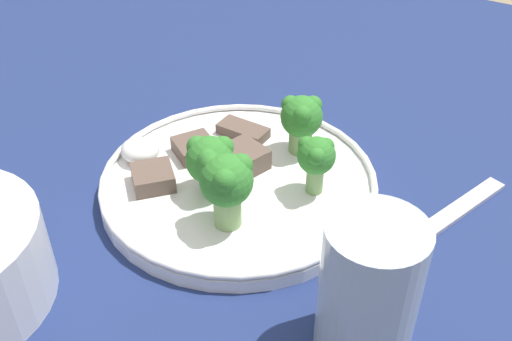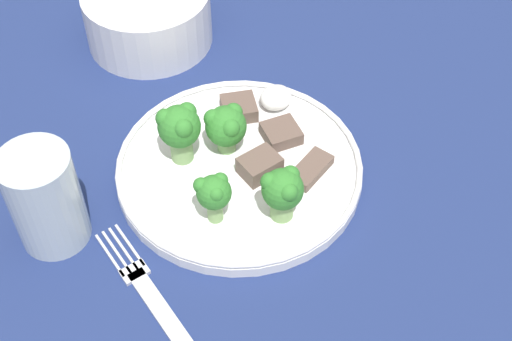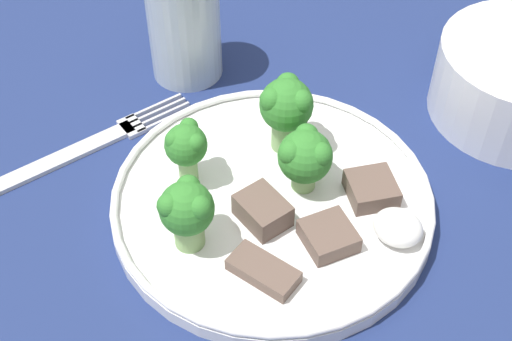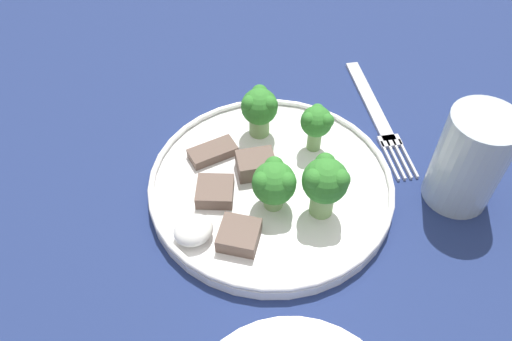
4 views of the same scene
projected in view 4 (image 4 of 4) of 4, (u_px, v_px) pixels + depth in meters
The scene contains 13 objects.
table at pixel (295, 208), 0.59m from camera, with size 1.39×1.11×0.75m.
dinner_plate at pixel (271, 184), 0.50m from camera, with size 0.24×0.24×0.02m.
fork at pixel (376, 114), 0.57m from camera, with size 0.08×0.19×0.00m.
drinking_glass at pixel (468, 164), 0.47m from camera, with size 0.06×0.06×0.10m.
broccoli_floret_near_rim_left at pixel (274, 183), 0.45m from camera, with size 0.04×0.04×0.05m.
broccoli_floret_center_left at pixel (259, 108), 0.51m from camera, with size 0.04×0.04×0.06m.
broccoli_floret_back_left at pixel (325, 182), 0.44m from camera, with size 0.04×0.04×0.06m.
broccoli_floret_front_left at pixel (317, 124), 0.50m from camera, with size 0.03×0.03×0.05m.
meat_slice_front_slice at pixel (215, 191), 0.48m from camera, with size 0.05×0.05×0.01m.
meat_slice_middle_slice at pixel (213, 152), 0.51m from camera, with size 0.05×0.02×0.01m.
meat_slice_rear_slice at pixel (239, 235), 0.44m from camera, with size 0.05×0.05×0.02m.
meat_slice_edge_slice at pixel (255, 163), 0.50m from camera, with size 0.04×0.04×0.02m.
sauce_dollop at pixel (193, 230), 0.44m from camera, with size 0.04×0.03×0.02m.
Camera 4 is at (0.21, 0.29, 1.15)m, focal length 35.00 mm.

